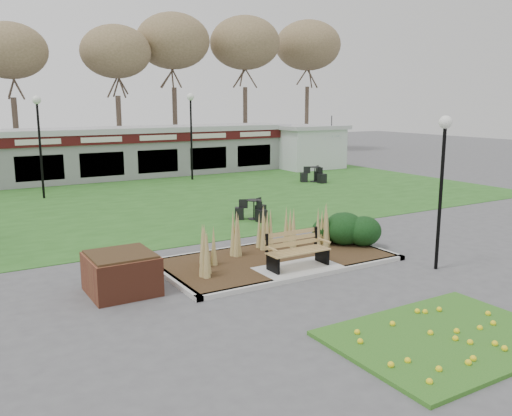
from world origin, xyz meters
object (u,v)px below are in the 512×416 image
brick_planter (121,273)px  lamp_post_near_right (443,159)px  patio_umbrella (331,146)px  lamp_post_mid_right (38,124)px  bistro_set_d (315,177)px  park_bench (296,249)px  service_hut (309,146)px  bistro_set_c (254,213)px  lamp_post_far_right (191,117)px  food_pavilion (95,154)px

brick_planter → lamp_post_near_right: bearing=-18.1°
patio_umbrella → lamp_post_mid_right: bearing=-174.3°
lamp_post_near_right → bistro_set_d: bearing=64.7°
lamp_post_near_right → bistro_set_d: (6.75, 14.26, -2.63)m
lamp_post_mid_right → patio_umbrella: (18.06, 1.82, -1.87)m
park_bench → bistro_set_d: size_ratio=1.10×
service_hut → lamp_post_near_right: size_ratio=1.09×
lamp_post_near_right → bistro_set_d: lamp_post_near_right is taller
patio_umbrella → bistro_set_c: bearing=-138.8°
brick_planter → patio_umbrella: bearing=40.1°
lamp_post_near_right → patio_umbrella: 21.46m
lamp_post_near_right → park_bench: bearing=151.9°
bistro_set_c → bistro_set_d: (7.78, 6.55, 0.03)m
service_hut → bistro_set_c: service_hut is taller
park_bench → brick_planter: 4.47m
lamp_post_far_right → bistro_set_c: size_ratio=3.45×
service_hut → bistro_set_d: bearing=-123.4°
bistro_set_c → food_pavilion: bearing=99.3°
lamp_post_mid_right → bistro_set_d: bearing=-9.3°
food_pavilion → lamp_post_near_right: lamp_post_near_right is taller
park_bench → service_hut: 22.32m
service_hut → lamp_post_mid_right: bearing=-170.0°
park_bench → lamp_post_near_right: (3.29, -1.76, 2.34)m
brick_planter → food_pavilion: bearing=76.9°
brick_planter → lamp_post_far_right: 18.62m
bistro_set_d → park_bench: bearing=-128.8°
park_bench → lamp_post_far_right: 17.62m
brick_planter → food_pavilion: 19.49m
service_hut → patio_umbrella: service_hut is taller
food_pavilion → patio_umbrella: size_ratio=9.78×
bistro_set_d → patio_umbrella: 6.07m
food_pavilion → service_hut: 13.64m
food_pavilion → lamp_post_far_right: (4.63, -2.96, 2.03)m
lamp_post_far_right → bistro_set_d: size_ratio=3.11×
bistro_set_d → patio_umbrella: patio_umbrella is taller
lamp_post_far_right → bistro_set_c: lamp_post_far_right is taller
lamp_post_mid_right → patio_umbrella: 18.25m
park_bench → food_pavilion: size_ratio=0.07×
patio_umbrella → food_pavilion: bearing=167.6°
food_pavilion → patio_umbrella: 14.73m
service_hut → lamp_post_mid_right: lamp_post_mid_right is taller
service_hut → bistro_set_c: 16.35m
service_hut → bistro_set_d: service_hut is taller
bistro_set_c → lamp_post_far_right: bearing=77.6°
bistro_set_c → patio_umbrella: bearing=41.2°
lamp_post_mid_right → lamp_post_far_right: (8.30, 2.01, 0.14)m
park_bench → lamp_post_mid_right: bearing=104.0°
lamp_post_near_right → bistro_set_c: bearing=97.7°
park_bench → brick_planter: bearing=170.3°
bistro_set_d → lamp_post_mid_right: bearing=170.7°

